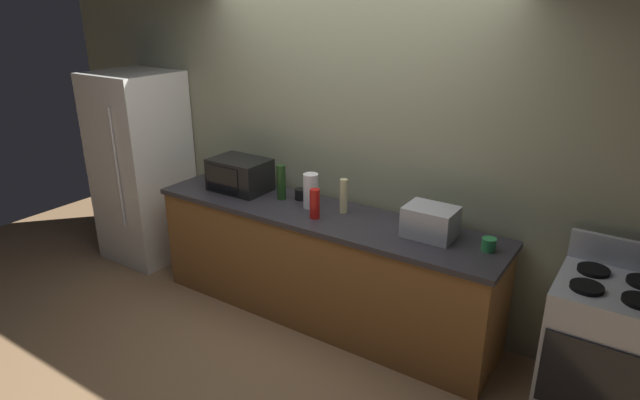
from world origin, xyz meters
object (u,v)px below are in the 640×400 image
object	(u,v)px
microwave	(240,175)
bottle_hot_sauce	(315,204)
refrigerator	(142,168)
mug_blue	(217,173)
mug_green	(489,244)
toaster_oven	(430,222)
mug_black	(301,194)
stove_range	(600,351)
paper_towel_roll	(311,191)
bottle_hand_soap	(344,196)
bottle_wine	(281,182)

from	to	relation	value
microwave	bottle_hot_sauce	size ratio (longest dim) A/B	2.16
refrigerator	mug_blue	world-z (taller)	refrigerator
microwave	mug_green	size ratio (longest dim) A/B	5.19
microwave	toaster_oven	bearing A→B (deg)	0.41
toaster_oven	mug_green	world-z (taller)	toaster_oven
toaster_oven	mug_green	size ratio (longest dim) A/B	3.68
bottle_hot_sauce	mug_black	xyz separation A→B (m)	(-0.31, 0.25, -0.07)
refrigerator	toaster_oven	size ratio (longest dim) A/B	5.29
refrigerator	bottle_hot_sauce	world-z (taller)	refrigerator
stove_range	paper_towel_roll	size ratio (longest dim) A/B	4.00
refrigerator	bottle_hot_sauce	xyz separation A→B (m)	(2.08, -0.11, 0.11)
mug_blue	bottle_hand_soap	bearing A→B (deg)	-2.91
toaster_oven	paper_towel_roll	xyz separation A→B (m)	(-0.98, -0.01, 0.03)
refrigerator	bottle_wine	distance (m)	1.64
toaster_oven	bottle_hot_sauce	xyz separation A→B (m)	(-0.83, -0.17, 0.01)
bottle_wine	mug_green	size ratio (longest dim) A/B	3.06
bottle_hand_soap	mug_blue	xyz separation A→B (m)	(-1.37, 0.07, -0.09)
microwave	bottle_wine	xyz separation A→B (m)	(0.42, 0.02, 0.01)
bottle_hand_soap	mug_blue	bearing A→B (deg)	177.09
paper_towel_roll	mug_green	xyz separation A→B (m)	(1.38, 0.01, -0.09)
refrigerator	mug_black	world-z (taller)	refrigerator
mug_black	mug_green	xyz separation A→B (m)	(1.55, -0.09, -0.00)
toaster_oven	paper_towel_roll	distance (m)	0.98
mug_green	microwave	bearing A→B (deg)	-179.70
stove_range	mug_black	xyz separation A→B (m)	(-2.29, 0.15, 0.48)
toaster_oven	bottle_hot_sauce	size ratio (longest dim) A/B	1.53
toaster_oven	paper_towel_roll	size ratio (longest dim) A/B	1.26
paper_towel_roll	bottle_wine	size ratio (longest dim) A/B	0.95
mug_black	mug_green	bearing A→B (deg)	-3.24
microwave	bottle_wine	bearing A→B (deg)	3.36
stove_range	toaster_oven	size ratio (longest dim) A/B	3.18
mug_green	refrigerator	bearing A→B (deg)	-178.98
bottle_hot_sauce	toaster_oven	bearing A→B (deg)	11.43
bottle_hand_soap	mug_black	distance (m)	0.44
refrigerator	stove_range	world-z (taller)	refrigerator
toaster_oven	mug_blue	world-z (taller)	toaster_oven
microwave	bottle_hand_soap	distance (m)	0.99
toaster_oven	bottle_hand_soap	bearing A→B (deg)	176.89
bottle_hand_soap	mug_green	world-z (taller)	bottle_hand_soap
stove_range	toaster_oven	world-z (taller)	toaster_oven
microwave	mug_green	distance (m)	2.10
paper_towel_roll	mug_green	world-z (taller)	paper_towel_roll
bottle_wine	toaster_oven	bearing A→B (deg)	-0.55
paper_towel_roll	bottle_hot_sauce	xyz separation A→B (m)	(0.14, -0.16, -0.02)
toaster_oven	bottle_hot_sauce	world-z (taller)	bottle_hot_sauce
paper_towel_roll	bottle_hot_sauce	size ratio (longest dim) A/B	1.21
refrigerator	mug_green	bearing A→B (deg)	1.02
microwave	mug_black	distance (m)	0.57
stove_range	paper_towel_roll	world-z (taller)	paper_towel_roll
stove_range	mug_black	bearing A→B (deg)	176.33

